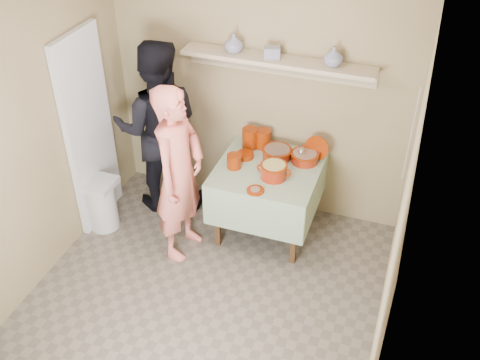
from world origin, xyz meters
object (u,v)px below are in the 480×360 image
at_px(serving_table, 268,178).
at_px(trash_bin, 102,204).
at_px(person_cook, 179,174).
at_px(person_helper, 158,128).
at_px(cazuela_rice, 274,170).

xyz_separation_m(serving_table, trash_bin, (-1.59, -0.50, -0.36)).
relative_size(serving_table, trash_bin, 1.74).
bearing_deg(trash_bin, serving_table, 17.52).
height_order(person_cook, person_helper, person_helper).
bearing_deg(trash_bin, cazuela_rice, 12.19).
distance_m(person_helper, cazuela_rice, 1.30).
distance_m(person_cook, person_helper, 0.79).
distance_m(person_cook, serving_table, 0.89).
relative_size(person_cook, cazuela_rice, 5.28).
bearing_deg(person_helper, person_cook, 107.77).
relative_size(cazuela_rice, trash_bin, 0.59).
bearing_deg(cazuela_rice, person_cook, -153.44).
bearing_deg(person_cook, person_helper, 44.83).
bearing_deg(trash_bin, person_cook, -1.52).
relative_size(person_helper, serving_table, 1.89).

